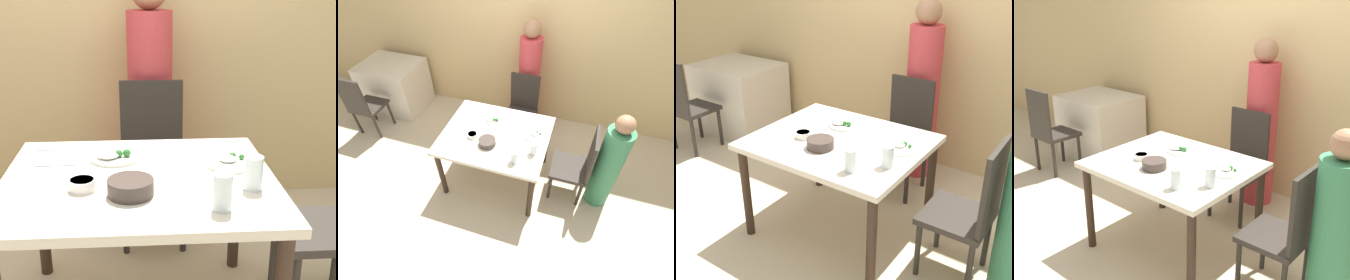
{
  "view_description": "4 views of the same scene",
  "coord_description": "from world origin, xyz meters",
  "views": [
    {
      "loc": [
        -0.0,
        -1.81,
        1.52
      ],
      "look_at": [
        0.11,
        -0.07,
        0.92
      ],
      "focal_mm": 50.0,
      "sensor_mm": 36.0,
      "label": 1
    },
    {
      "loc": [
        0.73,
        -1.92,
        2.69
      ],
      "look_at": [
        0.14,
        -0.07,
        0.75
      ],
      "focal_mm": 28.0,
      "sensor_mm": 36.0,
      "label": 2
    },
    {
      "loc": [
        1.48,
        -2.1,
        1.94
      ],
      "look_at": [
        0.08,
        -0.06,
        0.77
      ],
      "focal_mm": 45.0,
      "sensor_mm": 36.0,
      "label": 3
    },
    {
      "loc": [
        1.91,
        -2.16,
        1.95
      ],
      "look_at": [
        0.1,
        -0.02,
        0.94
      ],
      "focal_mm": 45.0,
      "sensor_mm": 36.0,
      "label": 4
    }
  ],
  "objects": [
    {
      "name": "ground_plane",
      "position": [
        0.0,
        0.0,
        0.0
      ],
      "size": [
        10.0,
        10.0,
        0.0
      ],
      "primitive_type": "plane",
      "color": "beige"
    },
    {
      "name": "wall_back",
      "position": [
        0.0,
        1.39,
        1.35
      ],
      "size": [
        10.0,
        0.06,
        2.7
      ],
      "color": "tan",
      "rests_on": "ground_plane"
    },
    {
      "name": "dining_table",
      "position": [
        0.0,
        0.0,
        0.64
      ],
      "size": [
        1.14,
        0.95,
        0.73
      ],
      "color": "beige",
      "rests_on": "ground_plane"
    },
    {
      "name": "chair_adult_spot",
      "position": [
        0.08,
        0.82,
        0.5
      ],
      "size": [
        0.4,
        0.4,
        0.95
      ],
      "color": "#2D2823",
      "rests_on": "ground_plane"
    },
    {
      "name": "chair_child_spot",
      "position": [
        0.92,
        0.05,
        0.5
      ],
      "size": [
        0.4,
        0.4,
        0.95
      ],
      "rotation": [
        0.0,
        0.0,
        -1.57
      ],
      "color": "#2D2823",
      "rests_on": "ground_plane"
    },
    {
      "name": "person_adult",
      "position": [
        0.08,
        1.13,
        0.73
      ],
      "size": [
        0.28,
        0.28,
        1.55
      ],
      "color": "#C63D42",
      "rests_on": "ground_plane"
    },
    {
      "name": "bowl_curry",
      "position": [
        -0.03,
        -0.17,
        0.77
      ],
      "size": [
        0.18,
        0.18,
        0.06
      ],
      "color": "#3D332D",
      "rests_on": "dining_table"
    },
    {
      "name": "plate_rice_adult",
      "position": [
        0.41,
        0.11,
        0.74
      ],
      "size": [
        0.22,
        0.22,
        0.05
      ],
      "color": "white",
      "rests_on": "dining_table"
    },
    {
      "name": "plate_rice_child",
      "position": [
        -0.11,
        0.21,
        0.75
      ],
      "size": [
        0.23,
        0.23,
        0.06
      ],
      "color": "white",
      "rests_on": "dining_table"
    },
    {
      "name": "bowl_rice_small",
      "position": [
        -0.22,
        -0.11,
        0.76
      ],
      "size": [
        0.11,
        0.11,
        0.04
      ],
      "color": "white",
      "rests_on": "dining_table"
    },
    {
      "name": "glass_water_tall",
      "position": [
        0.45,
        -0.15,
        0.8
      ],
      "size": [
        0.08,
        0.08,
        0.14
      ],
      "color": "silver",
      "rests_on": "dining_table"
    },
    {
      "name": "glass_water_short",
      "position": [
        0.3,
        -0.31,
        0.8
      ],
      "size": [
        0.07,
        0.07,
        0.14
      ],
      "color": "silver",
      "rests_on": "dining_table"
    },
    {
      "name": "fork_steel",
      "position": [
        -0.4,
        0.36,
        0.73
      ],
      "size": [
        0.18,
        0.02,
        0.01
      ],
      "color": "silver",
      "rests_on": "dining_table"
    },
    {
      "name": "spoon_steel",
      "position": [
        -0.37,
        0.15,
        0.73
      ],
      "size": [
        0.18,
        0.03,
        0.01
      ],
      "color": "silver",
      "rests_on": "dining_table"
    },
    {
      "name": "background_table",
      "position": [
        -2.02,
        0.93,
        0.37
      ],
      "size": [
        0.87,
        0.7,
        0.74
      ],
      "color": "beige",
      "rests_on": "ground_plane"
    },
    {
      "name": "chair_background",
      "position": [
        -2.02,
        0.24,
        0.5
      ],
      "size": [
        0.4,
        0.4,
        0.95
      ],
      "rotation": [
        0.0,
        0.0,
        3.14
      ],
      "color": "#2D2823",
      "rests_on": "ground_plane"
    }
  ]
}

